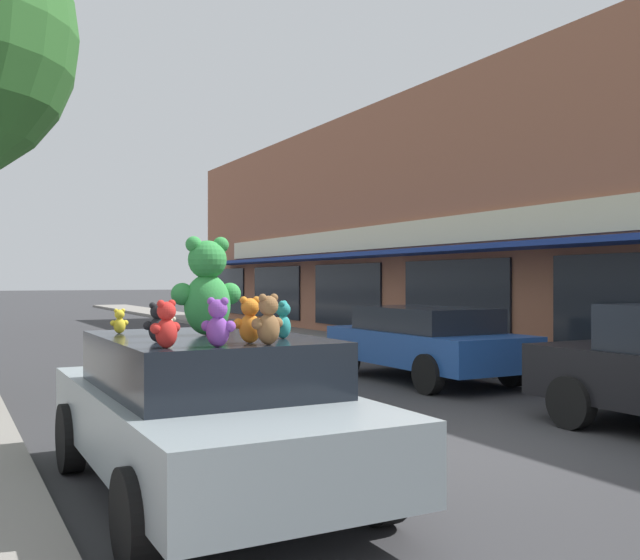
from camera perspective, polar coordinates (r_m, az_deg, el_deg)
The scene contains 12 objects.
ground_plane at distance 8.31m, azimuth 10.32°, elevation -13.10°, with size 260.00×260.00×0.00m, color #333335.
plush_art_car at distance 6.42m, azimuth -9.09°, elevation -10.13°, with size 2.08×4.30×1.39m.
teddy_bear_giant at distance 6.43m, azimuth -9.01°, elevation -0.61°, with size 0.65×0.40×0.88m.
teddy_bear_cream at distance 7.29m, azimuth -12.11°, elevation -2.96°, with size 0.18×0.11×0.24m.
teddy_bear_purple at distance 5.28m, azimuth -8.17°, elevation -3.43°, with size 0.26×0.24×0.36m.
teddy_bear_black at distance 5.78m, azimuth -12.83°, elevation -3.36°, with size 0.23×0.14×0.32m.
teddy_bear_yellow at distance 6.81m, azimuth -15.75°, elevation -3.21°, with size 0.17×0.10×0.23m.
teddy_bear_red at distance 5.25m, azimuth -12.20°, elevation -3.53°, with size 0.26×0.20×0.35m.
teddy_bear_teal at distance 5.99m, azimuth -2.99°, elevation -3.23°, with size 0.20×0.23×0.32m.
teddy_bear_brown at distance 5.42m, azimuth -4.17°, elevation -3.22°, with size 0.29×0.20×0.39m.
teddy_bear_orange at distance 5.59m, azimuth -5.62°, elevation -3.24°, with size 0.27×0.18×0.36m.
parked_car_far_center at distance 13.48m, azimuth 8.42°, elevation -4.78°, with size 2.03×4.26×1.37m.
Camera 1 is at (-5.01, -6.36, 1.88)m, focal length 40.00 mm.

